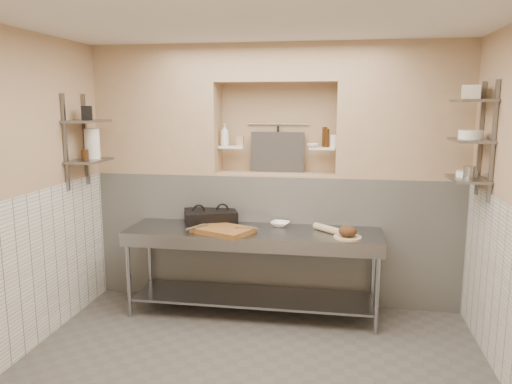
% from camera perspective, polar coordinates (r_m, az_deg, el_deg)
% --- Properties ---
extents(floor, '(4.00, 3.90, 0.10)m').
position_cam_1_polar(floor, '(4.35, -0.92, -20.66)').
color(floor, '#4C4844').
rests_on(floor, ground).
extents(ceiling, '(4.00, 3.90, 0.10)m').
position_cam_1_polar(ceiling, '(3.80, -1.05, 20.32)').
color(ceiling, silver).
rests_on(ceiling, ground).
extents(wall_left, '(0.10, 3.90, 2.80)m').
position_cam_1_polar(wall_left, '(4.65, -26.70, -0.60)').
color(wall_left, '#A18568').
rests_on(wall_left, ground).
extents(wall_back, '(4.00, 0.10, 2.80)m').
position_cam_1_polar(wall_back, '(5.77, 2.62, 2.33)').
color(wall_back, '#A18568').
rests_on(wall_back, ground).
extents(wall_front, '(4.00, 0.10, 2.80)m').
position_cam_1_polar(wall_front, '(1.97, -11.89, -13.16)').
color(wall_front, '#A18568').
rests_on(wall_front, ground).
extents(backwall_lower, '(4.00, 0.40, 1.40)m').
position_cam_1_polar(backwall_lower, '(5.67, 2.26, -5.04)').
color(backwall_lower, silver).
rests_on(backwall_lower, floor).
extents(alcove_sill, '(1.30, 0.40, 0.02)m').
position_cam_1_polar(alcove_sill, '(5.53, 2.31, 2.09)').
color(alcove_sill, '#A18568').
rests_on(alcove_sill, backwall_lower).
extents(backwall_pillar_left, '(1.35, 0.40, 1.40)m').
position_cam_1_polar(backwall_pillar_left, '(5.79, -10.94, 9.14)').
color(backwall_pillar_left, '#A18568').
rests_on(backwall_pillar_left, backwall_lower).
extents(backwall_pillar_right, '(1.35, 0.40, 1.40)m').
position_cam_1_polar(backwall_pillar_right, '(5.47, 16.44, 8.87)').
color(backwall_pillar_right, '#A18568').
rests_on(backwall_pillar_right, backwall_lower).
extents(backwall_header, '(1.30, 0.40, 0.40)m').
position_cam_1_polar(backwall_header, '(5.49, 2.40, 14.49)').
color(backwall_header, '#A18568').
rests_on(backwall_header, backwall_lower).
extents(wainscot_left, '(0.02, 3.90, 1.40)m').
position_cam_1_polar(wainscot_left, '(4.78, -25.45, -8.90)').
color(wainscot_left, silver).
rests_on(wainscot_left, floor).
extents(alcove_shelf_left, '(0.28, 0.16, 0.02)m').
position_cam_1_polar(alcove_shelf_left, '(5.58, -2.80, 5.16)').
color(alcove_shelf_left, white).
rests_on(alcove_shelf_left, backwall_lower).
extents(alcove_shelf_right, '(0.28, 0.16, 0.02)m').
position_cam_1_polar(alcove_shelf_right, '(5.45, 7.57, 4.98)').
color(alcove_shelf_right, white).
rests_on(alcove_shelf_right, backwall_lower).
extents(utensil_rail, '(0.70, 0.02, 0.02)m').
position_cam_1_polar(utensil_rail, '(5.65, 2.56, 7.76)').
color(utensil_rail, gray).
rests_on(utensil_rail, wall_back).
extents(hanging_steel, '(0.02, 0.02, 0.30)m').
position_cam_1_polar(hanging_steel, '(5.64, 2.53, 6.03)').
color(hanging_steel, black).
rests_on(hanging_steel, utensil_rail).
extents(splash_panel, '(0.60, 0.08, 0.45)m').
position_cam_1_polar(splash_panel, '(5.60, 2.45, 4.56)').
color(splash_panel, '#383330').
rests_on(splash_panel, alcove_sill).
extents(shelf_rail_left_a, '(0.03, 0.03, 0.95)m').
position_cam_1_polar(shelf_rail_left_a, '(5.61, -18.89, 5.69)').
color(shelf_rail_left_a, slate).
rests_on(shelf_rail_left_a, wall_left).
extents(shelf_rail_left_b, '(0.03, 0.03, 0.95)m').
position_cam_1_polar(shelf_rail_left_b, '(5.26, -20.95, 5.32)').
color(shelf_rail_left_b, slate).
rests_on(shelf_rail_left_b, wall_left).
extents(wall_shelf_left_lower, '(0.30, 0.50, 0.02)m').
position_cam_1_polar(wall_shelf_left_lower, '(5.39, -18.51, 3.42)').
color(wall_shelf_left_lower, slate).
rests_on(wall_shelf_left_lower, wall_left).
extents(wall_shelf_left_upper, '(0.30, 0.50, 0.03)m').
position_cam_1_polar(wall_shelf_left_upper, '(5.36, -18.74, 7.67)').
color(wall_shelf_left_upper, slate).
rests_on(wall_shelf_left_upper, wall_left).
extents(shelf_rail_right_a, '(0.03, 0.03, 1.05)m').
position_cam_1_polar(shelf_rail_right_a, '(5.11, 24.25, 5.55)').
color(shelf_rail_right_a, slate).
rests_on(shelf_rail_right_a, wall_right).
extents(shelf_rail_right_b, '(0.03, 0.03, 1.05)m').
position_cam_1_polar(shelf_rail_right_b, '(4.72, 25.47, 5.17)').
color(shelf_rail_right_b, slate).
rests_on(shelf_rail_right_b, wall_right).
extents(wall_shelf_right_lower, '(0.30, 0.50, 0.02)m').
position_cam_1_polar(wall_shelf_right_lower, '(4.92, 23.02, 1.38)').
color(wall_shelf_right_lower, slate).
rests_on(wall_shelf_right_lower, wall_right).
extents(wall_shelf_right_mid, '(0.30, 0.50, 0.02)m').
position_cam_1_polar(wall_shelf_right_mid, '(4.88, 23.30, 5.45)').
color(wall_shelf_right_mid, slate).
rests_on(wall_shelf_right_mid, wall_right).
extents(wall_shelf_right_upper, '(0.30, 0.50, 0.03)m').
position_cam_1_polar(wall_shelf_right_upper, '(4.87, 23.59, 9.55)').
color(wall_shelf_right_upper, slate).
rests_on(wall_shelf_right_upper, wall_right).
extents(prep_table, '(2.60, 0.70, 0.90)m').
position_cam_1_polar(prep_table, '(5.17, -0.40, -7.18)').
color(prep_table, gray).
rests_on(prep_table, floor).
extents(panini_press, '(0.64, 0.56, 0.15)m').
position_cam_1_polar(panini_press, '(5.39, -5.20, -2.85)').
color(panini_press, black).
rests_on(panini_press, prep_table).
extents(cutting_board, '(0.67, 0.58, 0.05)m').
position_cam_1_polar(cutting_board, '(5.02, -3.79, -4.36)').
color(cutting_board, brown).
rests_on(cutting_board, prep_table).
extents(knife_blade, '(0.24, 0.06, 0.01)m').
position_cam_1_polar(knife_blade, '(4.99, -1.03, -4.17)').
color(knife_blade, gray).
rests_on(knife_blade, cutting_board).
extents(tongs, '(0.18, 0.25, 0.03)m').
position_cam_1_polar(tongs, '(5.03, -6.76, -4.01)').
color(tongs, gray).
rests_on(tongs, cutting_board).
extents(mixing_bowl, '(0.23, 0.23, 0.05)m').
position_cam_1_polar(mixing_bowl, '(5.27, 2.77, -3.67)').
color(mixing_bowl, white).
rests_on(mixing_bowl, prep_table).
extents(rolling_pin, '(0.38, 0.37, 0.07)m').
position_cam_1_polar(rolling_pin, '(5.03, 8.61, -4.31)').
color(rolling_pin, tan).
rests_on(rolling_pin, prep_table).
extents(bread_board, '(0.27, 0.27, 0.02)m').
position_cam_1_polar(bread_board, '(4.89, 10.42, -5.11)').
color(bread_board, tan).
rests_on(bread_board, prep_table).
extents(bread_loaf, '(0.18, 0.18, 0.11)m').
position_cam_1_polar(bread_loaf, '(4.88, 10.44, -4.42)').
color(bread_loaf, '#4C2D19').
rests_on(bread_loaf, bread_board).
extents(bottle_soap, '(0.12, 0.12, 0.25)m').
position_cam_1_polar(bottle_soap, '(5.56, -3.60, 6.54)').
color(bottle_soap, white).
rests_on(bottle_soap, alcove_shelf_left).
extents(jar_alcove, '(0.07, 0.07, 0.11)m').
position_cam_1_polar(jar_alcove, '(5.55, -1.80, 5.84)').
color(jar_alcove, '#A18568').
rests_on(jar_alcove, alcove_shelf_left).
extents(bowl_alcove, '(0.16, 0.16, 0.04)m').
position_cam_1_polar(bowl_alcove, '(5.41, 6.50, 5.31)').
color(bowl_alcove, white).
rests_on(bowl_alcove, alcove_shelf_right).
extents(condiment_a, '(0.05, 0.05, 0.20)m').
position_cam_1_polar(condiment_a, '(5.44, 8.10, 6.13)').
color(condiment_a, '#341C0A').
rests_on(condiment_a, alcove_shelf_right).
extents(condiment_b, '(0.05, 0.05, 0.22)m').
position_cam_1_polar(condiment_b, '(5.47, 7.84, 6.25)').
color(condiment_b, '#341C0A').
rests_on(condiment_b, alcove_shelf_right).
extents(condiment_c, '(0.08, 0.08, 0.13)m').
position_cam_1_polar(condiment_c, '(5.44, 8.89, 5.77)').
color(condiment_c, white).
rests_on(condiment_c, alcove_shelf_right).
extents(jug_left, '(0.15, 0.15, 0.31)m').
position_cam_1_polar(jug_left, '(5.45, -18.21, 5.26)').
color(jug_left, white).
rests_on(jug_left, wall_shelf_left_lower).
extents(jar_left, '(0.07, 0.07, 0.11)m').
position_cam_1_polar(jar_left, '(5.31, -18.97, 4.04)').
color(jar_left, '#341C0A').
rests_on(jar_left, wall_shelf_left_lower).
extents(box_left_upper, '(0.13, 0.13, 0.14)m').
position_cam_1_polar(box_left_upper, '(5.37, -18.76, 8.56)').
color(box_left_upper, black).
rests_on(box_left_upper, wall_shelf_left_upper).
extents(bowl_right, '(0.19, 0.19, 0.06)m').
position_cam_1_polar(bowl_right, '(4.96, 22.93, 1.93)').
color(bowl_right, white).
rests_on(bowl_right, wall_shelf_right_lower).
extents(canister_right, '(0.11, 0.11, 0.11)m').
position_cam_1_polar(canister_right, '(4.85, 23.24, 2.07)').
color(canister_right, gray).
rests_on(canister_right, wall_shelf_right_lower).
extents(bowl_right_mid, '(0.21, 0.21, 0.08)m').
position_cam_1_polar(bowl_right_mid, '(4.88, 23.34, 6.05)').
color(bowl_right_mid, white).
rests_on(bowl_right_mid, wall_shelf_right_mid).
extents(basket_right, '(0.22, 0.24, 0.12)m').
position_cam_1_polar(basket_right, '(4.92, 23.50, 10.42)').
color(basket_right, gray).
rests_on(basket_right, wall_shelf_right_upper).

